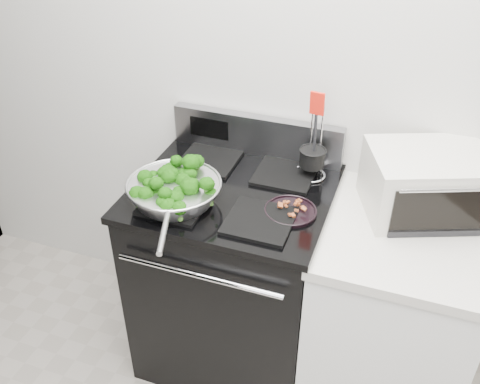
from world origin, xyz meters
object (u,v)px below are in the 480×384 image
at_px(gas_range, 234,274).
at_px(skillet, 174,191).
at_px(utensil_holder, 312,162).
at_px(bacon_plate, 290,209).
at_px(toaster_oven, 426,183).

xyz_separation_m(gas_range, skillet, (-0.18, -0.17, 0.52)).
relative_size(skillet, utensil_holder, 1.48).
bearing_deg(bacon_plate, gas_range, 163.50).
distance_m(skillet, utensil_holder, 0.58).
bearing_deg(toaster_oven, utensil_holder, 151.96).
height_order(gas_range, skillet, gas_range).
bearing_deg(skillet, bacon_plate, -7.28).
bearing_deg(gas_range, bacon_plate, -16.50).
bearing_deg(toaster_oven, skillet, 177.63).
height_order(utensil_holder, toaster_oven, utensil_holder).
distance_m(skillet, bacon_plate, 0.45).
bearing_deg(gas_range, toaster_oven, 11.54).
height_order(skillet, toaster_oven, toaster_oven).
distance_m(utensil_holder, toaster_oven, 0.45).
bearing_deg(utensil_holder, gas_range, -136.67).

